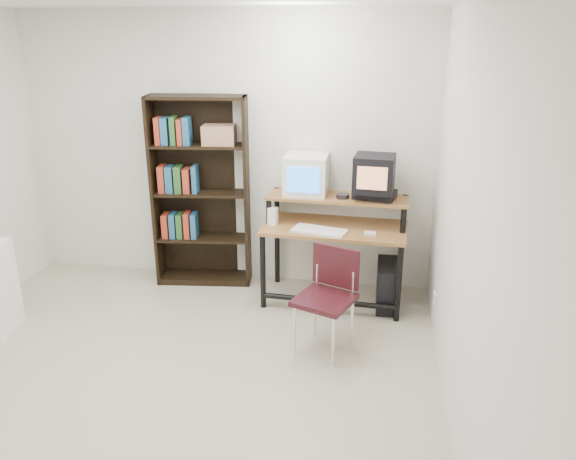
% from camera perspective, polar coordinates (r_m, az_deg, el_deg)
% --- Properties ---
extents(floor, '(4.00, 4.00, 0.01)m').
position_cam_1_polar(floor, '(4.26, -13.14, -15.48)').
color(floor, beige).
rests_on(floor, ground).
extents(back_wall, '(4.00, 0.01, 2.60)m').
position_cam_1_polar(back_wall, '(5.50, -6.38, 7.95)').
color(back_wall, silver).
rests_on(back_wall, floor).
extents(right_wall, '(0.01, 4.00, 2.60)m').
position_cam_1_polar(right_wall, '(3.41, 17.75, -0.37)').
color(right_wall, silver).
rests_on(right_wall, floor).
extents(computer_desk, '(1.31, 0.70, 0.98)m').
position_cam_1_polar(computer_desk, '(5.11, 4.79, 0.05)').
color(computer_desk, '#976431').
rests_on(computer_desk, floor).
extents(crt_monitor, '(0.39, 0.40, 0.37)m').
position_cam_1_polar(crt_monitor, '(5.17, 1.85, 5.63)').
color(crt_monitor, white).
rests_on(crt_monitor, computer_desk).
extents(vcr, '(0.41, 0.33, 0.08)m').
position_cam_1_polar(vcr, '(5.10, 8.81, 3.54)').
color(vcr, black).
rests_on(vcr, computer_desk).
extents(crt_tv, '(0.37, 0.37, 0.33)m').
position_cam_1_polar(crt_tv, '(5.02, 8.75, 5.68)').
color(crt_tv, black).
rests_on(crt_tv, vcr).
extents(cd_spindle, '(0.13, 0.13, 0.05)m').
position_cam_1_polar(cd_spindle, '(5.07, 5.58, 3.40)').
color(cd_spindle, '#26262B').
rests_on(cd_spindle, computer_desk).
extents(keyboard, '(0.51, 0.32, 0.03)m').
position_cam_1_polar(keyboard, '(4.94, 3.21, -0.15)').
color(keyboard, white).
rests_on(keyboard, computer_desk).
extents(mousepad, '(0.25, 0.22, 0.01)m').
position_cam_1_polar(mousepad, '(4.92, 8.30, -0.56)').
color(mousepad, black).
rests_on(mousepad, computer_desk).
extents(mouse, '(0.10, 0.06, 0.03)m').
position_cam_1_polar(mouse, '(4.91, 8.33, -0.39)').
color(mouse, white).
rests_on(mouse, mousepad).
extents(desk_speaker, '(0.09, 0.09, 0.17)m').
position_cam_1_polar(desk_speaker, '(5.10, -1.54, 1.36)').
color(desk_speaker, white).
rests_on(desk_speaker, computer_desk).
extents(pc_tower, '(0.21, 0.45, 0.42)m').
position_cam_1_polar(pc_tower, '(5.23, 10.11, -5.54)').
color(pc_tower, black).
rests_on(pc_tower, floor).
extents(school_chair, '(0.53, 0.53, 0.82)m').
position_cam_1_polar(school_chair, '(4.41, 4.15, -5.99)').
color(school_chair, black).
rests_on(school_chair, floor).
extents(bookshelf, '(0.95, 0.41, 1.85)m').
position_cam_1_polar(bookshelf, '(5.51, -8.82, 4.06)').
color(bookshelf, black).
rests_on(bookshelf, floor).
extents(wall_outlet, '(0.02, 0.08, 0.12)m').
position_cam_1_polar(wall_outlet, '(4.85, 14.64, -6.83)').
color(wall_outlet, beige).
rests_on(wall_outlet, right_wall).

